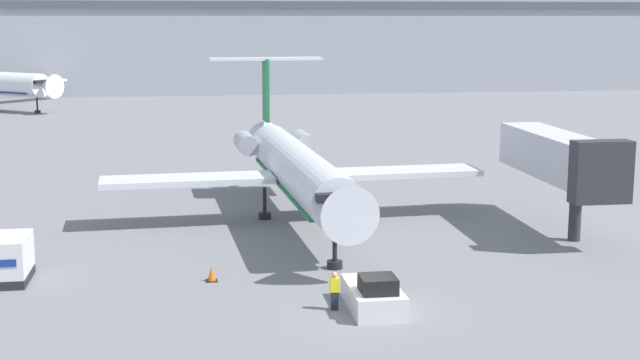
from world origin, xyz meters
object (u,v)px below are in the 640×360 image
at_px(airplane_main, 296,166).
at_px(luggage_cart, 8,259).
at_px(worker_near_tug, 335,290).
at_px(traffic_cone_left, 212,274).
at_px(pushback_tug, 374,295).
at_px(jet_bridge, 560,158).

bearing_deg(airplane_main, luggage_cart, -144.22).
distance_m(airplane_main, luggage_cart, 19.13).
xyz_separation_m(luggage_cart, worker_near_tug, (14.94, -6.59, -0.23)).
bearing_deg(worker_near_tug, traffic_cone_left, 135.11).
xyz_separation_m(pushback_tug, worker_near_tug, (-1.71, 0.16, 0.25)).
relative_size(worker_near_tug, traffic_cone_left, 2.30).
distance_m(luggage_cart, jet_bridge, 31.38).
bearing_deg(worker_near_tug, airplane_main, 88.49).
relative_size(airplane_main, jet_bridge, 2.24).
bearing_deg(jet_bridge, luggage_cart, -168.80).
distance_m(pushback_tug, luggage_cart, 17.97).
distance_m(worker_near_tug, jet_bridge, 20.45).
relative_size(airplane_main, traffic_cone_left, 38.19).
bearing_deg(luggage_cart, worker_near_tug, -23.80).
bearing_deg(pushback_tug, airplane_main, 93.99).
bearing_deg(pushback_tug, traffic_cone_left, 142.29).
xyz_separation_m(airplane_main, traffic_cone_left, (-5.67, -12.51, -3.13)).
xyz_separation_m(worker_near_tug, jet_bridge, (15.67, 12.65, 3.56)).
xyz_separation_m(luggage_cart, traffic_cone_left, (9.74, -1.41, -0.77)).
xyz_separation_m(luggage_cart, jet_bridge, (30.61, 6.06, 3.33)).
height_order(airplane_main, traffic_cone_left, airplane_main).
height_order(pushback_tug, worker_near_tug, pushback_tug).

